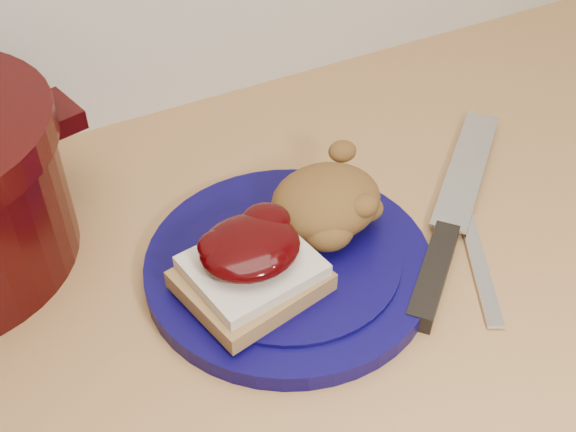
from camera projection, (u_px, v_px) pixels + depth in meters
name	position (u px, v px, depth m)	size (l,w,h in m)	color
plate	(289.00, 265.00, 0.67)	(0.26, 0.26, 0.02)	#08043B
sandwich	(251.00, 265.00, 0.61)	(0.13, 0.12, 0.06)	olive
stuffing_mound	(326.00, 201.00, 0.67)	(0.11, 0.09, 0.05)	brown
chef_knife	(444.00, 242.00, 0.69)	(0.27, 0.24, 0.02)	black
butter_knife	(475.00, 250.00, 0.69)	(0.19, 0.01, 0.00)	silver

